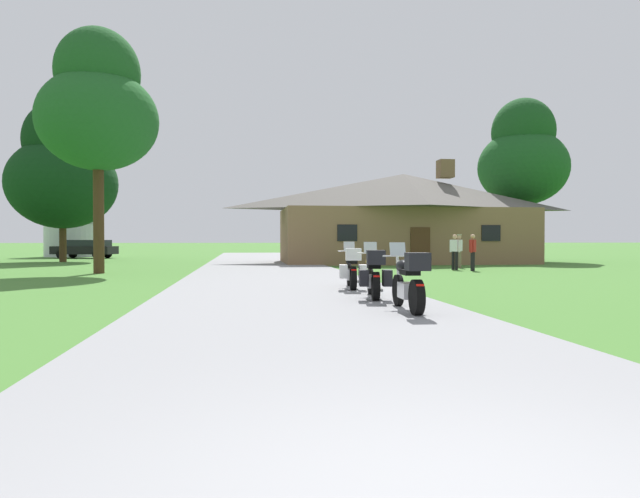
{
  "coord_description": "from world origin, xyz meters",
  "views": [
    {
      "loc": [
        -1.06,
        -2.6,
        1.41
      ],
      "look_at": [
        2.02,
        20.74,
        1.03
      ],
      "focal_mm": 32.26,
      "sensor_mm": 36.0,
      "label": 1
    }
  ],
  "objects_px": {
    "bystander_white_shirt_beside_signpost": "(455,250)",
    "parked_black_suv_far_left": "(85,248)",
    "tree_left_far": "(62,171)",
    "bystander_red_shirt_by_tree": "(473,250)",
    "metal_silo_distant": "(72,217)",
    "motorcycle_yellow_second_in_row": "(374,275)",
    "motorcycle_orange_farthest_in_row": "(352,269)",
    "bystander_white_shirt_near_lodge": "(459,249)",
    "tree_left_near": "(98,106)",
    "motorcycle_black_nearest_to_camera": "(409,282)",
    "tree_right_of_lodge": "(523,157)"
  },
  "relations": [
    {
      "from": "bystander_white_shirt_beside_signpost",
      "to": "parked_black_suv_far_left",
      "type": "height_order",
      "value": "bystander_white_shirt_beside_signpost"
    },
    {
      "from": "tree_left_far",
      "to": "bystander_red_shirt_by_tree",
      "type": "bearing_deg",
      "value": -31.99
    },
    {
      "from": "tree_left_far",
      "to": "parked_black_suv_far_left",
      "type": "bearing_deg",
      "value": 94.24
    },
    {
      "from": "metal_silo_distant",
      "to": "parked_black_suv_far_left",
      "type": "relative_size",
      "value": 1.36
    },
    {
      "from": "tree_left_far",
      "to": "motorcycle_yellow_second_in_row",
      "type": "bearing_deg",
      "value": -60.54
    },
    {
      "from": "bystander_white_shirt_beside_signpost",
      "to": "metal_silo_distant",
      "type": "height_order",
      "value": "metal_silo_distant"
    },
    {
      "from": "motorcycle_orange_farthest_in_row",
      "to": "bystander_red_shirt_by_tree",
      "type": "relative_size",
      "value": 1.25
    },
    {
      "from": "bystander_white_shirt_near_lodge",
      "to": "tree_left_far",
      "type": "height_order",
      "value": "tree_left_far"
    },
    {
      "from": "motorcycle_yellow_second_in_row",
      "to": "tree_left_near",
      "type": "xyz_separation_m",
      "value": [
        -9.0,
        12.15,
        6.38
      ]
    },
    {
      "from": "motorcycle_yellow_second_in_row",
      "to": "parked_black_suv_far_left",
      "type": "relative_size",
      "value": 0.42
    },
    {
      "from": "bystander_red_shirt_by_tree",
      "to": "tree_left_far",
      "type": "xyz_separation_m",
      "value": [
        -21.77,
        13.6,
        4.89
      ]
    },
    {
      "from": "motorcycle_black_nearest_to_camera",
      "to": "metal_silo_distant",
      "type": "xyz_separation_m",
      "value": [
        -17.38,
        39.77,
        2.72
      ]
    },
    {
      "from": "tree_left_near",
      "to": "parked_black_suv_far_left",
      "type": "relative_size",
      "value": 2.09
    },
    {
      "from": "bystander_white_shirt_beside_signpost",
      "to": "bystander_red_shirt_by_tree",
      "type": "relative_size",
      "value": 1.0
    },
    {
      "from": "bystander_red_shirt_by_tree",
      "to": "parked_black_suv_far_left",
      "type": "xyz_separation_m",
      "value": [
        -22.31,
        20.84,
        -0.15
      ]
    },
    {
      "from": "bystander_white_shirt_beside_signpost",
      "to": "tree_left_near",
      "type": "xyz_separation_m",
      "value": [
        -15.85,
        -0.81,
        6.05
      ]
    },
    {
      "from": "bystander_white_shirt_beside_signpost",
      "to": "parked_black_suv_far_left",
      "type": "relative_size",
      "value": 0.34
    },
    {
      "from": "tree_right_of_lodge",
      "to": "parked_black_suv_far_left",
      "type": "relative_size",
      "value": 2.21
    },
    {
      "from": "tree_left_far",
      "to": "tree_right_of_lodge",
      "type": "bearing_deg",
      "value": -4.25
    },
    {
      "from": "motorcycle_yellow_second_in_row",
      "to": "tree_right_of_lodge",
      "type": "xyz_separation_m",
      "value": [
        15.5,
        23.35,
        6.34
      ]
    },
    {
      "from": "metal_silo_distant",
      "to": "motorcycle_orange_farthest_in_row",
      "type": "bearing_deg",
      "value": -63.58
    },
    {
      "from": "tree_right_of_lodge",
      "to": "bystander_white_shirt_beside_signpost",
      "type": "bearing_deg",
      "value": -129.81
    },
    {
      "from": "bystander_white_shirt_near_lodge",
      "to": "metal_silo_distant",
      "type": "bearing_deg",
      "value": 51.93
    },
    {
      "from": "motorcycle_yellow_second_in_row",
      "to": "tree_left_far",
      "type": "bearing_deg",
      "value": 127.4
    },
    {
      "from": "bystander_white_shirt_near_lodge",
      "to": "motorcycle_yellow_second_in_row",
      "type": "bearing_deg",
      "value": 156.32
    },
    {
      "from": "bystander_red_shirt_by_tree",
      "to": "tree_right_of_lodge",
      "type": "height_order",
      "value": "tree_right_of_lodge"
    },
    {
      "from": "motorcycle_black_nearest_to_camera",
      "to": "bystander_red_shirt_by_tree",
      "type": "distance_m",
      "value": 16.07
    },
    {
      "from": "motorcycle_orange_farthest_in_row",
      "to": "bystander_white_shirt_near_lodge",
      "type": "relative_size",
      "value": 1.24
    },
    {
      "from": "bystander_red_shirt_by_tree",
      "to": "metal_silo_distant",
      "type": "xyz_separation_m",
      "value": [
        -24.57,
        25.39,
        2.4
      ]
    },
    {
      "from": "motorcycle_yellow_second_in_row",
      "to": "bystander_white_shirt_beside_signpost",
      "type": "distance_m",
      "value": 14.66
    },
    {
      "from": "motorcycle_black_nearest_to_camera",
      "to": "tree_left_far",
      "type": "distance_m",
      "value": 31.97
    },
    {
      "from": "bystander_white_shirt_near_lodge",
      "to": "tree_left_near",
      "type": "bearing_deg",
      "value": 102.86
    },
    {
      "from": "bystander_white_shirt_beside_signpost",
      "to": "motorcycle_black_nearest_to_camera",
      "type": "bearing_deg",
      "value": 118.82
    },
    {
      "from": "motorcycle_black_nearest_to_camera",
      "to": "tree_right_of_lodge",
      "type": "relative_size",
      "value": 0.19
    },
    {
      "from": "motorcycle_yellow_second_in_row",
      "to": "bystander_white_shirt_beside_signpost",
      "type": "bearing_deg",
      "value": 70.09
    },
    {
      "from": "motorcycle_orange_farthest_in_row",
      "to": "bystander_white_shirt_near_lodge",
      "type": "distance_m",
      "value": 14.36
    },
    {
      "from": "motorcycle_yellow_second_in_row",
      "to": "bystander_red_shirt_by_tree",
      "type": "bearing_deg",
      "value": 66.51
    },
    {
      "from": "bystander_white_shirt_near_lodge",
      "to": "tree_left_near",
      "type": "xyz_separation_m",
      "value": [
        -16.76,
        -2.59,
        6.04
      ]
    },
    {
      "from": "metal_silo_distant",
      "to": "tree_left_far",
      "type": "bearing_deg",
      "value": -76.65
    },
    {
      "from": "motorcycle_yellow_second_in_row",
      "to": "bystander_red_shirt_by_tree",
      "type": "relative_size",
      "value": 1.25
    },
    {
      "from": "bystander_white_shirt_near_lodge",
      "to": "parked_black_suv_far_left",
      "type": "bearing_deg",
      "value": 55.59
    },
    {
      "from": "bystander_white_shirt_near_lodge",
      "to": "bystander_red_shirt_by_tree",
      "type": "bearing_deg",
      "value": 175.1
    },
    {
      "from": "tree_left_far",
      "to": "tree_left_near",
      "type": "height_order",
      "value": "tree_left_far"
    },
    {
      "from": "motorcycle_orange_farthest_in_row",
      "to": "tree_left_near",
      "type": "height_order",
      "value": "tree_left_near"
    },
    {
      "from": "tree_left_far",
      "to": "tree_left_near",
      "type": "relative_size",
      "value": 1.0
    },
    {
      "from": "tree_right_of_lodge",
      "to": "parked_black_suv_far_left",
      "type": "height_order",
      "value": "tree_right_of_lodge"
    },
    {
      "from": "metal_silo_distant",
      "to": "bystander_white_shirt_near_lodge",
      "type": "bearing_deg",
      "value": -42.14
    },
    {
      "from": "bystander_red_shirt_by_tree",
      "to": "tree_left_near",
      "type": "distance_m",
      "value": 17.41
    },
    {
      "from": "bystander_white_shirt_near_lodge",
      "to": "bystander_red_shirt_by_tree",
      "type": "height_order",
      "value": "bystander_white_shirt_near_lodge"
    },
    {
      "from": "metal_silo_distant",
      "to": "tree_left_near",
      "type": "bearing_deg",
      "value": -71.9
    }
  ]
}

